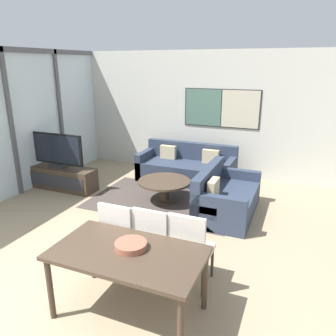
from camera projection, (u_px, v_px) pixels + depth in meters
name	position (u px, v px, depth m)	size (l,w,h in m)	color
ground_plane	(19.00, 335.00, 3.17)	(24.00, 24.00, 0.00)	#9E896B
wall_back	(198.00, 113.00, 7.60)	(6.67, 0.09, 2.80)	silver
window_wall_left	(9.00, 118.00, 6.17)	(0.07, 5.53, 2.80)	silver
area_rug	(164.00, 201.00, 6.25)	(2.75, 1.80, 0.01)	#473D38
tv_console	(60.00, 178.00, 6.83)	(1.62, 0.45, 0.46)	#423326
television	(57.00, 150.00, 6.66)	(1.22, 0.20, 0.71)	#2D2D33
sofa_main	(187.00, 168.00, 7.31)	(2.10, 0.88, 0.81)	#2D384C
sofa_side	(223.00, 199.00, 5.67)	(0.88, 1.56, 0.81)	#2D384C
coffee_table	(164.00, 186.00, 6.15)	(0.98, 0.98, 0.42)	#423326
dining_table	(128.00, 258.00, 3.25)	(1.52, 0.85, 0.73)	#423326
dining_chair_left	(121.00, 235.00, 3.97)	(0.46, 0.46, 0.96)	beige
dining_chair_centre	(154.00, 240.00, 3.84)	(0.46, 0.46, 0.96)	beige
dining_chair_right	(190.00, 246.00, 3.71)	(0.46, 0.46, 0.96)	beige
fruit_bowl	(131.00, 245.00, 3.27)	(0.32, 0.32, 0.07)	#995642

